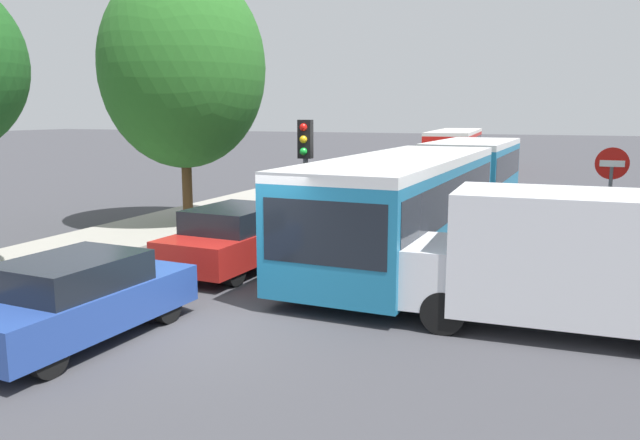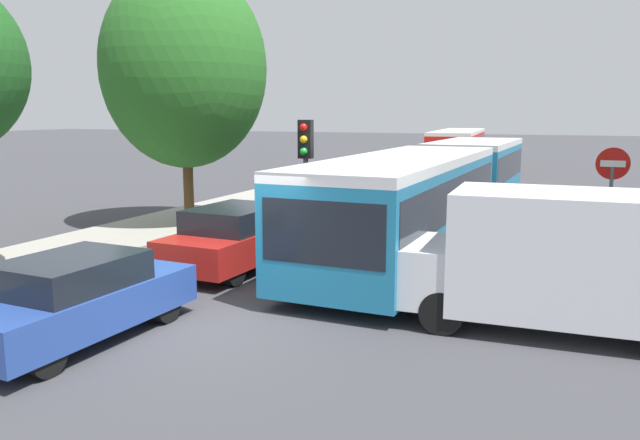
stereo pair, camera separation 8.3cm
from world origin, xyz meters
The scene contains 13 objects.
ground_plane centered at (0.00, 0.00, 0.00)m, with size 200.00×200.00×0.00m, color #3D3D42.
kerb_strip_left centered at (-6.48, 15.89, 0.07)m, with size 3.20×41.79×0.14m, color #9E998E.
articulated_bus centered at (1.77, 9.49, 1.47)m, with size 3.05×17.24×2.55m.
city_bus_rear centered at (-1.73, 31.79, 1.42)m, with size 3.38×11.60×2.46m.
queued_car_blue centered at (-1.71, -1.26, 0.69)m, with size 1.87×4.00×1.36m.
queued_car_red centered at (-1.70, 3.76, 0.73)m, with size 1.99×4.26×1.45m.
queued_car_graphite centered at (-1.72, 9.30, 0.69)m, with size 1.86×3.99×1.36m.
queued_car_silver centered at (-1.57, 14.56, 0.71)m, with size 1.93×4.14×1.41m.
queued_car_tan centered at (-1.86, 19.68, 0.68)m, with size 1.85×3.96×1.35m.
white_van centered at (5.38, 2.12, 1.24)m, with size 5.07×2.15×2.31m.
traffic_light centered at (-0.50, 4.94, 2.50)m, with size 0.34×0.37×3.40m.
no_entry_sign centered at (6.14, 6.45, 1.88)m, with size 0.70×0.08×2.82m.
tree_left_mid centered at (-5.85, 7.84, 4.76)m, with size 5.02×5.02×7.97m.
Camera 2 is at (5.44, -8.52, 3.56)m, focal length 35.00 mm.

